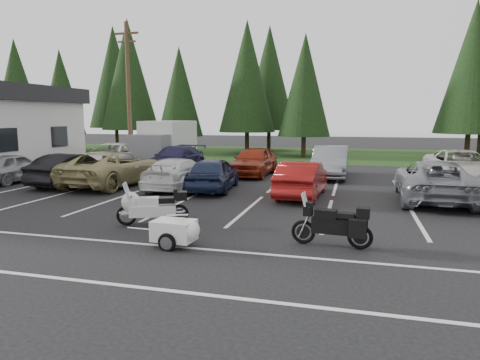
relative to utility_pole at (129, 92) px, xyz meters
name	(u,v)px	position (x,y,z in m)	size (l,w,h in m)	color
ground	(224,216)	(10.00, -12.00, -4.70)	(120.00, 120.00, 0.00)	black
grass_strip	(307,154)	(10.00, 12.00, -4.69)	(80.00, 16.00, 0.01)	#173210
lake_water	(355,138)	(14.00, 43.00, -4.70)	(70.00, 50.00, 0.02)	gray
utility_pole	(129,92)	(0.00, 0.00, 0.00)	(1.60, 0.26, 9.00)	#473321
box_truck	(162,144)	(2.00, 0.50, -3.25)	(2.40, 5.60, 2.90)	silver
stall_markings	(240,204)	(10.00, -10.00, -4.69)	(32.00, 16.00, 0.01)	silver
conifer_0	(17,85)	(-18.00, 10.50, 1.53)	(4.58, 4.58, 10.66)	#332316
conifer_1	(61,92)	(-12.00, 9.20, 0.69)	(3.96, 3.96, 9.22)	#332316
conifer_2	(129,75)	(-6.00, 10.80, 2.25)	(5.10, 5.10, 11.89)	#332316
conifer_3	(180,92)	(-0.50, 9.40, 0.57)	(3.87, 3.87, 9.02)	#332316
conifer_4	(247,77)	(5.00, 10.90, 1.83)	(4.80, 4.80, 11.17)	#332316
conifer_5	(305,85)	(10.00, 9.60, 0.93)	(4.14, 4.14, 9.63)	#332316
conifer_6	(473,67)	(22.00, 10.10, 2.01)	(4.93, 4.93, 11.48)	#332316
conifer_back_a	(114,77)	(-10.00, 15.00, 2.49)	(5.28, 5.28, 12.30)	#332316
conifer_back_b	(269,78)	(6.00, 15.50, 2.07)	(4.97, 4.97, 11.58)	#332316
car_near_0	(13,168)	(-2.00, -7.80, -3.98)	(1.70, 4.21, 1.44)	#9C9DA1
car_near_1	(72,169)	(1.32, -7.79, -3.96)	(1.56, 4.46, 1.47)	black
car_near_2	(114,168)	(3.22, -7.33, -3.89)	(2.67, 5.78, 1.61)	#9A8D59
car_near_3	(179,174)	(6.56, -7.52, -4.02)	(1.91, 4.70, 1.37)	silver
car_near_4	(213,174)	(8.12, -7.45, -3.97)	(1.71, 4.26, 1.45)	#1A2442
car_near_5	(302,179)	(12.00, -8.01, -3.99)	(1.50, 4.30, 1.42)	maroon
car_near_6	(434,181)	(16.90, -7.55, -3.93)	(2.55, 5.53, 1.54)	slate
car_far_0	(113,157)	(0.05, -2.23, -3.89)	(2.67, 5.80, 1.61)	white
car_far_1	(175,159)	(4.02, -2.12, -3.96)	(2.08, 5.11, 1.48)	#1B183D
car_far_2	(254,161)	(8.72, -2.36, -3.91)	(1.86, 4.63, 1.58)	maroon
car_far_3	(331,162)	(12.77, -2.00, -3.88)	(1.73, 4.95, 1.63)	slate
car_far_4	(460,166)	(19.00, -1.85, -3.93)	(2.56, 5.55, 1.54)	beige
touring_motorcycle	(153,203)	(8.33, -13.63, -4.06)	(2.31, 0.71, 1.28)	silver
cargo_trailer	(174,233)	(9.80, -15.46, -4.37)	(1.44, 0.81, 0.66)	white
adventure_motorcycle	(331,220)	(13.49, -14.48, -4.04)	(2.17, 0.75, 1.32)	black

